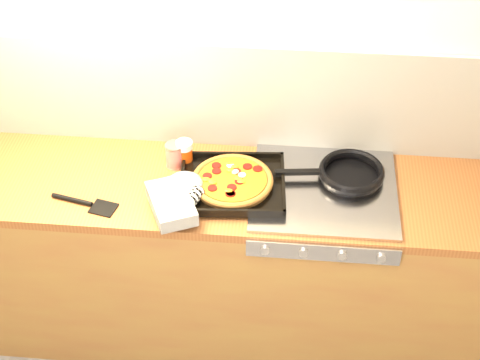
# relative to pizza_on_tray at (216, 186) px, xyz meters

# --- Properties ---
(room_shell) EXTENTS (3.20, 3.20, 3.20)m
(room_shell) POSITION_rel_pizza_on_tray_xyz_m (-0.00, 0.35, 0.20)
(room_shell) COLOR white
(room_shell) RESTS_ON ground
(counter_run) EXTENTS (3.20, 0.62, 0.90)m
(counter_run) POSITION_rel_pizza_on_tray_xyz_m (-0.00, 0.06, -0.50)
(counter_run) COLOR olive
(counter_run) RESTS_ON ground
(stovetop) EXTENTS (0.60, 0.56, 0.02)m
(stovetop) POSITION_rel_pizza_on_tray_xyz_m (0.45, 0.06, -0.04)
(stovetop) COLOR #A1A2A7
(stovetop) RESTS_ON counter_run
(pizza_on_tray) EXTENTS (0.58, 0.53, 0.07)m
(pizza_on_tray) POSITION_rel_pizza_on_tray_xyz_m (0.00, 0.00, 0.00)
(pizza_on_tray) COLOR black
(pizza_on_tray) RESTS_ON stovetop
(frying_pan) EXTENTS (0.47, 0.31, 0.05)m
(frying_pan) POSITION_rel_pizza_on_tray_xyz_m (0.55, 0.14, -0.01)
(frying_pan) COLOR black
(frying_pan) RESTS_ON stovetop
(tomato_can) EXTENTS (0.10, 0.10, 0.11)m
(tomato_can) POSITION_rel_pizza_on_tray_xyz_m (-0.20, 0.18, 0.01)
(tomato_can) COLOR #AF0E0E
(tomato_can) RESTS_ON counter_run
(juice_glass) EXTENTS (0.08, 0.08, 0.12)m
(juice_glass) POSITION_rel_pizza_on_tray_xyz_m (-0.16, 0.19, 0.02)
(juice_glass) COLOR #D1420C
(juice_glass) RESTS_ON counter_run
(wooden_spoon) EXTENTS (0.30, 0.04, 0.02)m
(wooden_spoon) POSITION_rel_pizza_on_tray_xyz_m (0.02, 0.25, -0.04)
(wooden_spoon) COLOR #AE8849
(wooden_spoon) RESTS_ON counter_run
(black_spatula) EXTENTS (0.29, 0.12, 0.02)m
(black_spatula) POSITION_rel_pizza_on_tray_xyz_m (-0.52, -0.11, -0.04)
(black_spatula) COLOR black
(black_spatula) RESTS_ON counter_run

